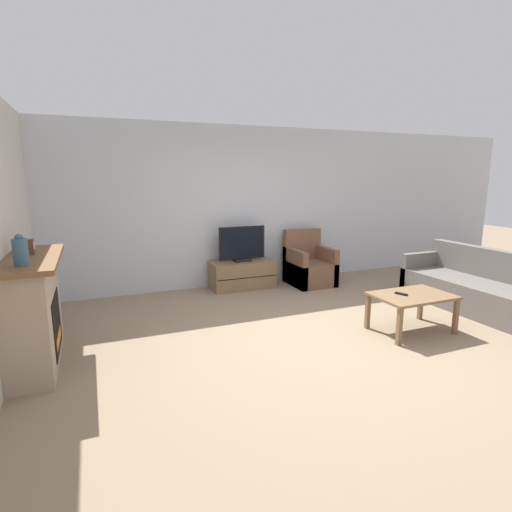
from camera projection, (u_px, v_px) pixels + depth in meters
name	position (u px, v px, depth m)	size (l,w,h in m)	color
ground_plane	(315.00, 335.00, 4.75)	(24.00, 24.00, 0.00)	#89755B
wall_back	(239.00, 207.00, 6.85)	(12.00, 0.06, 2.70)	silver
fireplace	(33.00, 311.00, 3.94)	(0.52, 1.45, 1.10)	tan
mantel_vase_left	(20.00, 251.00, 3.42)	(0.12, 0.12, 0.28)	#385670
mantel_clock	(30.00, 247.00, 3.95)	(0.08, 0.11, 0.15)	brown
tv_stand	(242.00, 274.00, 6.76)	(1.06, 0.50, 0.46)	brown
tv	(242.00, 245.00, 6.66)	(0.80, 0.18, 0.59)	black
armchair	(309.00, 267.00, 7.01)	(0.70, 0.76, 0.94)	brown
coffee_table	(412.00, 299.00, 4.81)	(0.93, 0.63, 0.46)	brown
remote	(401.00, 294.00, 4.79)	(0.10, 0.15, 0.02)	black
couch	(485.00, 292.00, 5.55)	(0.81, 2.32, 0.84)	#66605B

